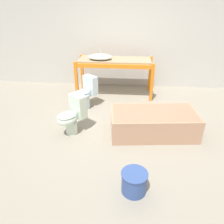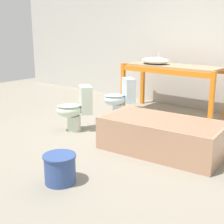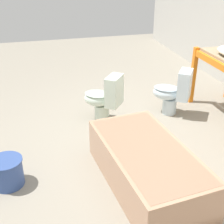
# 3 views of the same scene
# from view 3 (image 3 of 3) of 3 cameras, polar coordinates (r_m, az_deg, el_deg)

# --- Properties ---
(ground_plane) EXTENTS (12.00, 12.00, 0.00)m
(ground_plane) POSITION_cam_3_polar(r_m,az_deg,el_deg) (4.02, 6.28, -6.82)
(ground_plane) COLOR gray
(bathtub_main) EXTENTS (1.64, 0.94, 0.44)m
(bathtub_main) POSITION_cam_3_polar(r_m,az_deg,el_deg) (3.34, 6.41, -9.35)
(bathtub_main) COLOR tan
(bathtub_main) RESTS_ON ground_plane
(toilet_near) EXTENTS (0.58, 0.63, 0.72)m
(toilet_near) POSITION_cam_3_polar(r_m,az_deg,el_deg) (4.80, 11.13, 3.64)
(toilet_near) COLOR silver
(toilet_near) RESTS_ON ground_plane
(toilet_far) EXTENTS (0.59, 0.63, 0.72)m
(toilet_far) POSITION_cam_3_polar(r_m,az_deg,el_deg) (4.51, -1.46, 2.59)
(toilet_far) COLOR silver
(toilet_far) RESTS_ON ground_plane
(bucket_white) EXTENTS (0.35, 0.35, 0.31)m
(bucket_white) POSITION_cam_3_polar(r_m,az_deg,el_deg) (3.54, -18.62, -10.31)
(bucket_white) COLOR #334C8C
(bucket_white) RESTS_ON ground_plane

